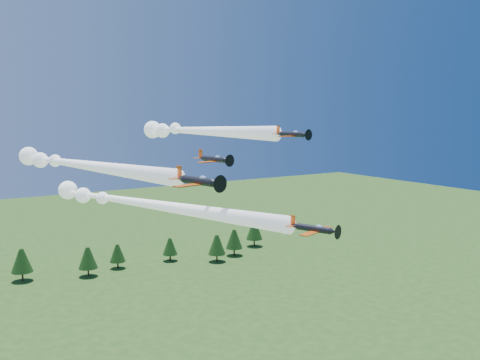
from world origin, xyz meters
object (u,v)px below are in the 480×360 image
plane_left (80,164)px  plane_slot (214,159)px  plane_lead (143,203)px  plane_right (194,131)px

plane_left → plane_slot: size_ratio=7.85×
plane_lead → plane_slot: 18.75m
plane_right → plane_left: bearing=168.0°
plane_left → plane_lead: bearing=-49.9°
plane_right → plane_slot: size_ratio=5.98×
plane_lead → plane_right: size_ratio=1.34×
plane_lead → plane_slot: (5.27, -15.82, 8.56)m
plane_lead → plane_right: bearing=6.0°
plane_left → plane_right: plane_right is taller
plane_lead → plane_right: plane_right is taller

